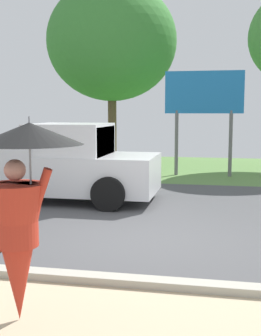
% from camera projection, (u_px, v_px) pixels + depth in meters
% --- Properties ---
extents(ground_plane, '(40.00, 22.00, 0.20)m').
position_uv_depth(ground_plane, '(162.00, 207.00, 10.54)').
color(ground_plane, '#4C4C4F').
extents(monk_pedestrian, '(1.12, 1.08, 2.13)m').
position_uv_depth(monk_pedestrian, '(20.00, 214.00, 4.58)').
color(monk_pedestrian, '#B22D1E').
rests_on(monk_pedestrian, ground_plane).
extents(pickup_truck, '(5.20, 2.28, 1.88)m').
position_uv_depth(pickup_truck, '(53.00, 164.00, 11.08)').
color(pickup_truck, silver).
rests_on(pickup_truck, ground_plane).
extents(roadside_billboard, '(2.60, 0.12, 3.50)m').
position_uv_depth(roadside_billboard, '(204.00, 100.00, 14.95)').
color(roadside_billboard, slate).
rests_on(roadside_billboard, ground_plane).
extents(tree_left_far, '(5.37, 5.37, 7.48)m').
position_uv_depth(tree_left_far, '(112.00, 42.00, 18.60)').
color(tree_left_far, brown).
rests_on(tree_left_far, ground_plane).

